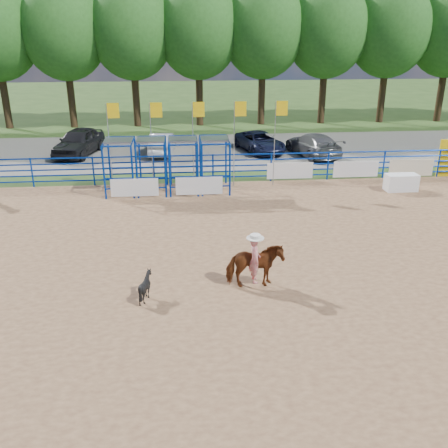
% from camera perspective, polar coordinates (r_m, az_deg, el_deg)
% --- Properties ---
extents(ground, '(120.00, 120.00, 0.00)m').
position_cam_1_polar(ground, '(16.56, 1.06, -5.44)').
color(ground, '#395622').
rests_on(ground, ground).
extents(arena_dirt, '(30.00, 20.00, 0.02)m').
position_cam_1_polar(arena_dirt, '(16.55, 1.06, -5.41)').
color(arena_dirt, '#9E734F').
rests_on(arena_dirt, ground).
extents(gravel_strip, '(40.00, 10.00, 0.01)m').
position_cam_1_polar(gravel_strip, '(32.56, -2.09, 8.37)').
color(gravel_strip, slate).
rests_on(gravel_strip, ground).
extents(announcer_table, '(1.54, 0.74, 0.82)m').
position_cam_1_polar(announcer_table, '(25.88, 19.59, 4.50)').
color(announcer_table, white).
rests_on(announcer_table, arena_dirt).
extents(horse_and_rider, '(1.74, 0.83, 2.49)m').
position_cam_1_polar(horse_and_rider, '(15.24, 3.52, -4.30)').
color(horse_and_rider, brown).
rests_on(horse_and_rider, arena_dirt).
extents(calf, '(0.99, 0.97, 0.83)m').
position_cam_1_polar(calf, '(14.94, -8.95, -7.05)').
color(calf, black).
rests_on(calf, arena_dirt).
extents(car_a, '(2.98, 5.12, 1.64)m').
position_cam_1_polar(car_a, '(32.61, -16.26, 9.02)').
color(car_a, black).
rests_on(car_a, gravel_strip).
extents(car_b, '(1.65, 4.08, 1.32)m').
position_cam_1_polar(car_b, '(31.88, -7.07, 9.15)').
color(car_b, '#909398').
rests_on(car_b, gravel_strip).
extents(car_c, '(3.18, 4.81, 1.23)m').
position_cam_1_polar(car_c, '(32.32, 4.12, 9.35)').
color(car_c, black).
rests_on(car_c, gravel_strip).
extents(car_d, '(3.01, 5.09, 1.38)m').
position_cam_1_polar(car_d, '(31.61, 10.13, 8.93)').
color(car_d, '#525254').
rests_on(car_d, gravel_strip).
extents(perimeter_fence, '(30.10, 20.10, 1.50)m').
position_cam_1_polar(perimeter_fence, '(16.23, 1.08, -3.09)').
color(perimeter_fence, '#0732A6').
rests_on(perimeter_fence, ground).
extents(chute_assembly, '(19.32, 2.41, 4.20)m').
position_cam_1_polar(chute_assembly, '(24.31, -5.60, 6.65)').
color(chute_assembly, '#0732A6').
rests_on(chute_assembly, ground).
extents(treeline, '(56.40, 6.40, 11.24)m').
position_cam_1_polar(treeline, '(40.66, -2.97, 21.75)').
color(treeline, '#3F2B19').
rests_on(treeline, ground).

